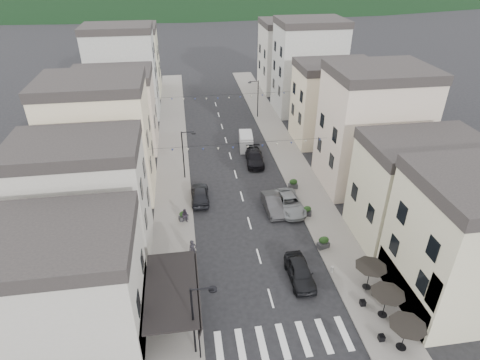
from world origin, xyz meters
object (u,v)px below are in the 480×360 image
(parked_car_e, at_px, (200,194))
(pedestrian_a, at_px, (193,250))
(parked_car_a, at_px, (300,272))
(parked_car_d, at_px, (255,158))
(delivery_van, at_px, (246,141))
(pedestrian_b, at_px, (185,216))
(parked_car_c, at_px, (289,203))
(parked_car_b, at_px, (273,204))

(parked_car_e, bearing_deg, pedestrian_a, 84.58)
(parked_car_a, relative_size, pedestrian_a, 2.39)
(parked_car_d, xyz_separation_m, delivery_van, (-0.36, 4.63, 0.26))
(parked_car_e, distance_m, pedestrian_b, 4.23)
(parked_car_d, relative_size, parked_car_e, 1.10)
(parked_car_d, distance_m, pedestrian_a, 19.14)
(parked_car_d, distance_m, delivery_van, 4.65)
(parked_car_c, xyz_separation_m, parked_car_e, (-9.13, 3.03, 0.05))
(parked_car_b, bearing_deg, parked_car_d, 87.91)
(parked_car_c, xyz_separation_m, delivery_van, (-2.09, 15.34, 0.27))
(parked_car_c, height_order, parked_car_d, parked_car_d)
(parked_car_a, xyz_separation_m, pedestrian_a, (-8.60, 3.73, 0.30))
(pedestrian_a, bearing_deg, parked_car_d, 42.54)
(parked_car_c, relative_size, pedestrian_b, 3.58)
(delivery_van, bearing_deg, parked_car_b, -82.56)
(pedestrian_a, distance_m, pedestrian_b, 5.55)
(delivery_van, bearing_deg, parked_car_c, -76.16)
(parked_car_a, bearing_deg, delivery_van, 90.67)
(parked_car_a, relative_size, parked_car_b, 1.01)
(parked_car_a, distance_m, pedestrian_a, 9.38)
(parked_car_d, bearing_deg, parked_car_b, -85.56)
(parked_car_b, distance_m, pedestrian_b, 9.13)
(parked_car_e, xyz_separation_m, pedestrian_a, (-1.20, -9.41, 0.29))
(parked_car_e, bearing_deg, parked_car_b, 159.88)
(parked_car_b, xyz_separation_m, pedestrian_a, (-8.60, -6.42, 0.33))
(parked_car_d, height_order, pedestrian_a, pedestrian_a)
(parked_car_e, distance_m, pedestrian_a, 9.49)
(parked_car_a, bearing_deg, pedestrian_b, 134.35)
(pedestrian_a, bearing_deg, parked_car_e, 61.98)
(delivery_van, distance_m, pedestrian_a, 23.23)
(parked_car_a, distance_m, pedestrian_b, 12.97)
(parked_car_a, bearing_deg, parked_car_b, 89.86)
(parked_car_a, height_order, parked_car_b, parked_car_a)
(parked_car_a, bearing_deg, parked_car_d, 89.86)
(parked_car_b, relative_size, parked_car_e, 0.98)
(parked_car_b, bearing_deg, parked_car_a, -92.09)
(parked_car_c, distance_m, delivery_van, 15.49)
(parked_car_c, distance_m, pedestrian_b, 10.85)
(parked_car_b, xyz_separation_m, parked_car_c, (1.73, -0.05, -0.01))
(delivery_van, distance_m, pedestrian_b, 18.39)
(parked_car_b, height_order, pedestrian_a, pedestrian_a)
(parked_car_a, bearing_deg, parked_car_e, 119.26)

